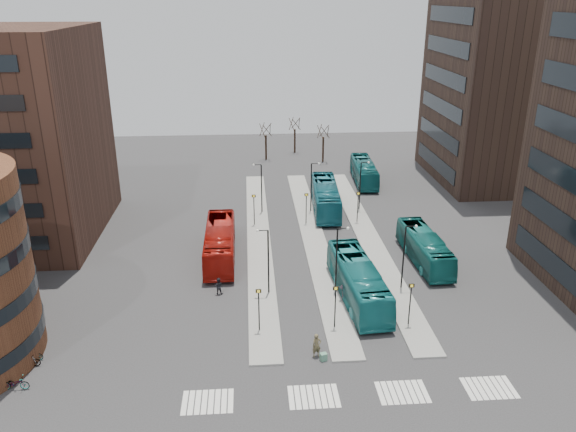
{
  "coord_description": "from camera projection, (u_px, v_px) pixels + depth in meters",
  "views": [
    {
      "loc": [
        -4.93,
        -26.04,
        24.84
      ],
      "look_at": [
        -1.23,
        24.12,
        5.0
      ],
      "focal_mm": 35.0,
      "sensor_mm": 36.0,
      "label": 1
    }
  ],
  "objects": [
    {
      "name": "bicycle_mid",
      "position": [
        28.0,
        361.0,
        40.01
      ],
      "size": [
        1.74,
        0.65,
        1.02
      ],
      "primitive_type": "imported",
      "rotation": [
        0.0,
        0.0,
        1.67
      ],
      "color": "gray",
      "rests_on": "ground"
    },
    {
      "name": "teal_bus_b",
      "position": [
        326.0,
        197.0,
        68.92
      ],
      "size": [
        3.67,
        12.55,
        3.45
      ],
      "primitive_type": "imported",
      "rotation": [
        0.0,
        0.0,
        -0.06
      ],
      "color": "#166171",
      "rests_on": "ground"
    },
    {
      "name": "lamp_posts",
      "position": [
        322.0,
        214.0,
        58.46
      ],
      "size": [
        14.04,
        20.24,
        6.12
      ],
      "color": "black",
      "rests_on": "ground"
    },
    {
      "name": "bicycle_near",
      "position": [
        15.0,
        383.0,
        37.75
      ],
      "size": [
        1.86,
        0.66,
        0.98
      ],
      "primitive_type": "imported",
      "rotation": [
        0.0,
        0.0,
        1.57
      ],
      "color": "gray",
      "rests_on": "ground"
    },
    {
      "name": "island_left",
      "position": [
        259.0,
        239.0,
        61.14
      ],
      "size": [
        2.5,
        45.0,
        0.15
      ],
      "primitive_type": "cube",
      "color": "gray",
      "rests_on": "ground"
    },
    {
      "name": "teal_bus_d",
      "position": [
        364.0,
        172.0,
        79.43
      ],
      "size": [
        3.22,
        11.31,
        3.12
      ],
      "primitive_type": "imported",
      "rotation": [
        0.0,
        0.0,
        -0.05
      ],
      "color": "#135C5F",
      "rests_on": "ground"
    },
    {
      "name": "teal_bus_a",
      "position": [
        358.0,
        281.0,
        48.72
      ],
      "size": [
        3.79,
        12.5,
        3.43
      ],
      "primitive_type": "imported",
      "rotation": [
        0.0,
        0.0,
        0.07
      ],
      "color": "#166E71",
      "rests_on": "ground"
    },
    {
      "name": "commuter_a",
      "position": [
        218.0,
        286.0,
        49.78
      ],
      "size": [
        0.83,
        0.68,
        1.57
      ],
      "primitive_type": "imported",
      "rotation": [
        0.0,
        0.0,
        3.02
      ],
      "color": "black",
      "rests_on": "ground"
    },
    {
      "name": "tower_far",
      "position": [
        516.0,
        72.0,
        76.68
      ],
      "size": [
        20.12,
        20.0,
        30.0
      ],
      "color": "#33241C",
      "rests_on": "ground"
    },
    {
      "name": "teal_bus_c",
      "position": [
        424.0,
        248.0,
        55.58
      ],
      "size": [
        2.95,
        11.0,
        3.04
      ],
      "primitive_type": "imported",
      "rotation": [
        0.0,
        0.0,
        0.04
      ],
      "color": "#13605D",
      "rests_on": "ground"
    },
    {
      "name": "island_right",
      "position": [
        367.0,
        236.0,
        61.96
      ],
      "size": [
        2.5,
        45.0,
        0.15
      ],
      "primitive_type": "cube",
      "color": "gray",
      "rests_on": "ground"
    },
    {
      "name": "sign_poles",
      "position": [
        318.0,
        244.0,
        54.17
      ],
      "size": [
        12.45,
        22.12,
        3.65
      ],
      "color": "black",
      "rests_on": "ground"
    },
    {
      "name": "red_bus",
      "position": [
        220.0,
        243.0,
        56.33
      ],
      "size": [
        2.94,
        12.15,
        3.38
      ],
      "primitive_type": "imported",
      "rotation": [
        0.0,
        0.0,
        0.01
      ],
      "color": "#9D130C",
      "rests_on": "ground"
    },
    {
      "name": "island_mid",
      "position": [
        313.0,
        237.0,
        61.55
      ],
      "size": [
        2.5,
        45.0,
        0.15
      ],
      "primitive_type": "cube",
      "color": "gray",
      "rests_on": "ground"
    },
    {
      "name": "commuter_c",
      "position": [
        343.0,
        293.0,
        48.53
      ],
      "size": [
        0.8,
        1.14,
        1.6
      ],
      "primitive_type": "imported",
      "rotation": [
        0.0,
        0.0,
        4.49
      ],
      "color": "black",
      "rests_on": "ground"
    },
    {
      "name": "commuter_b",
      "position": [
        357.0,
        311.0,
        45.52
      ],
      "size": [
        0.74,
        1.16,
        1.84
      ],
      "primitive_type": "imported",
      "rotation": [
        0.0,
        0.0,
        1.28
      ],
      "color": "black",
      "rests_on": "ground"
    },
    {
      "name": "bare_trees",
      "position": [
        294.0,
        142.0,
        90.93
      ],
      "size": [
        10.97,
        8.14,
        5.9
      ],
      "color": "black",
      "rests_on": "ground"
    },
    {
      "name": "traveller",
      "position": [
        317.0,
        345.0,
        41.07
      ],
      "size": [
        0.77,
        0.6,
        1.87
      ],
      "primitive_type": "imported",
      "rotation": [
        0.0,
        0.0,
        0.25
      ],
      "color": "brown",
      "rests_on": "ground"
    },
    {
      "name": "crosswalk_stripes",
      "position": [
        355.0,
        394.0,
        37.44
      ],
      "size": [
        22.35,
        2.4,
        0.01
      ],
      "color": "silver",
      "rests_on": "ground"
    },
    {
      "name": "suitcase",
      "position": [
        323.0,
        357.0,
        40.85
      ],
      "size": [
        0.56,
        0.5,
        0.59
      ],
      "primitive_type": "cube",
      "rotation": [
        0.0,
        0.0,
        0.3
      ],
      "color": "#1A4C93",
      "rests_on": "ground"
    },
    {
      "name": "bicycle_far",
      "position": [
        33.0,
        354.0,
        40.97
      ],
      "size": [
        1.66,
        0.92,
        0.83
      ],
      "primitive_type": "imported",
      "rotation": [
        0.0,
        0.0,
        1.33
      ],
      "color": "gray",
      "rests_on": "ground"
    }
  ]
}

